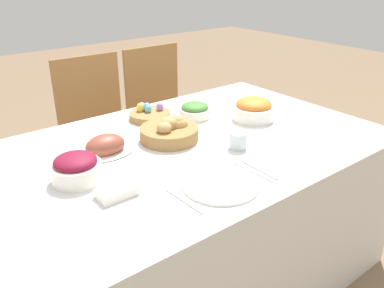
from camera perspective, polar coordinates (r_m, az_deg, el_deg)
ground_plane at (r=2.17m, az=-1.49°, el=-18.23°), size 12.00×12.00×0.00m
dining_table at (r=1.94m, az=-1.61°, el=-10.23°), size 1.84×1.11×0.74m
chair_far_right at (r=2.78m, az=-4.13°, el=4.07°), size 0.42×0.42×0.95m
chair_far_center at (r=2.57m, az=-12.84°, el=1.71°), size 0.43×0.43×0.95m
bread_basket at (r=1.81m, az=-3.11°, el=1.88°), size 0.26×0.26×0.11m
egg_basket at (r=2.07m, az=-6.01°, el=4.20°), size 0.21×0.21×0.08m
ham_platter at (r=1.72m, az=-12.06°, el=-0.35°), size 0.26×0.18×0.09m
beet_salad_bowl at (r=1.53m, az=-15.95°, el=-3.28°), size 0.18×0.18×0.11m
carrot_bowl at (r=2.06m, az=8.63°, el=4.85°), size 0.21×0.21×0.11m
green_salad_bowl at (r=2.07m, az=0.40°, el=4.74°), size 0.16×0.16×0.08m
dinner_plate at (r=1.46m, az=4.02°, el=-5.71°), size 0.28×0.28×0.01m
fork at (r=1.37m, az=-1.17°, el=-7.95°), size 0.02×0.20×0.00m
knife at (r=1.56m, az=8.53°, el=-3.86°), size 0.02×0.20×0.00m
spoon at (r=1.58m, az=9.28°, el=-3.53°), size 0.02×0.20×0.00m
drinking_cup at (r=1.74m, az=6.47°, el=0.54°), size 0.08×0.08×0.07m
butter_dish at (r=1.41m, az=-10.55°, el=-6.64°), size 0.13×0.08×0.03m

